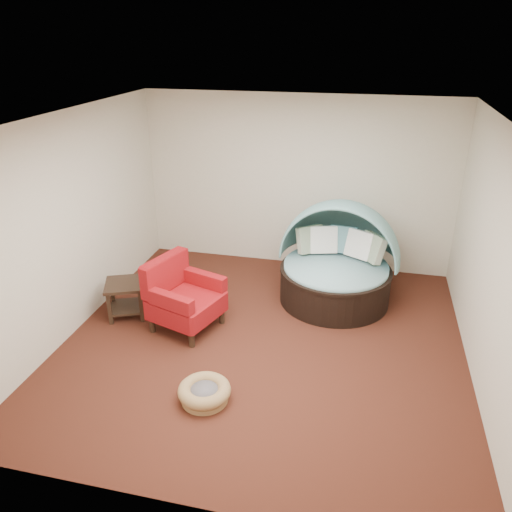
% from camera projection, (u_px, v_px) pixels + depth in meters
% --- Properties ---
extents(floor, '(5.00, 5.00, 0.00)m').
position_uv_depth(floor, '(263.00, 342.00, 6.41)').
color(floor, '#4A1F15').
rests_on(floor, ground).
extents(wall_back, '(5.00, 0.00, 5.00)m').
position_uv_depth(wall_back, '(297.00, 183.00, 8.04)').
color(wall_back, beige).
rests_on(wall_back, floor).
extents(wall_front, '(5.00, 0.00, 5.00)m').
position_uv_depth(wall_front, '(190.00, 373.00, 3.61)').
color(wall_front, beige).
rests_on(wall_front, floor).
extents(wall_left, '(0.00, 5.00, 5.00)m').
position_uv_depth(wall_left, '(72.00, 225.00, 6.34)').
color(wall_left, beige).
rests_on(wall_left, floor).
extents(wall_right, '(0.00, 5.00, 5.00)m').
position_uv_depth(wall_right, '(493.00, 263.00, 5.31)').
color(wall_right, beige).
rests_on(wall_right, floor).
extents(ceiling, '(5.00, 5.00, 0.00)m').
position_uv_depth(ceiling, '(265.00, 120.00, 5.24)').
color(ceiling, white).
rests_on(ceiling, wall_back).
extents(canopy_daybed, '(1.84, 1.78, 1.47)m').
position_uv_depth(canopy_daybed, '(338.00, 256.00, 7.21)').
color(canopy_daybed, black).
rests_on(canopy_daybed, floor).
extents(pet_basket, '(0.66, 0.66, 0.20)m').
position_uv_depth(pet_basket, '(204.00, 392.00, 5.37)').
color(pet_basket, brown).
rests_on(pet_basket, floor).
extents(red_armchair, '(1.04, 1.04, 0.97)m').
position_uv_depth(red_armchair, '(182.00, 297.00, 6.58)').
color(red_armchair, black).
rests_on(red_armchair, floor).
extents(side_table, '(0.68, 0.68, 0.50)m').
position_uv_depth(side_table, '(126.00, 294.00, 6.89)').
color(side_table, black).
rests_on(side_table, floor).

